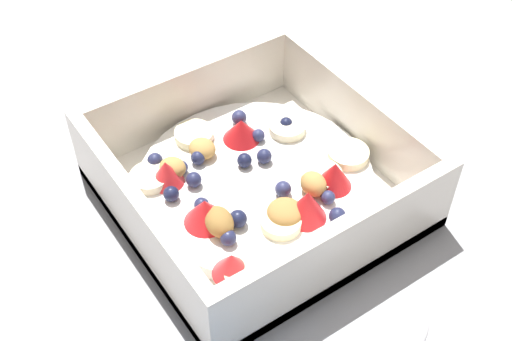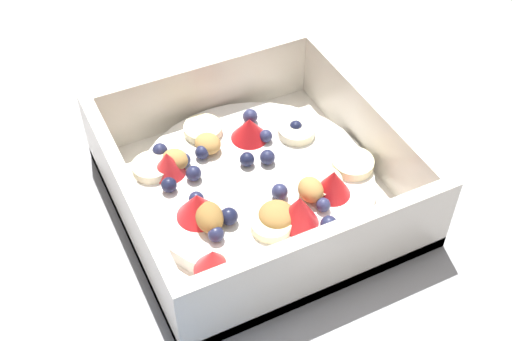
% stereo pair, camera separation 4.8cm
% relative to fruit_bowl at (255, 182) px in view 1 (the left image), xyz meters
% --- Properties ---
extents(ground_plane, '(2.40, 2.40, 0.00)m').
position_rel_fruit_bowl_xyz_m(ground_plane, '(-0.01, -0.02, -0.02)').
color(ground_plane, '#9E9EA3').
extents(fruit_bowl, '(0.20, 0.20, 0.06)m').
position_rel_fruit_bowl_xyz_m(fruit_bowl, '(0.00, 0.00, 0.00)').
color(fruit_bowl, white).
rests_on(fruit_bowl, ground).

